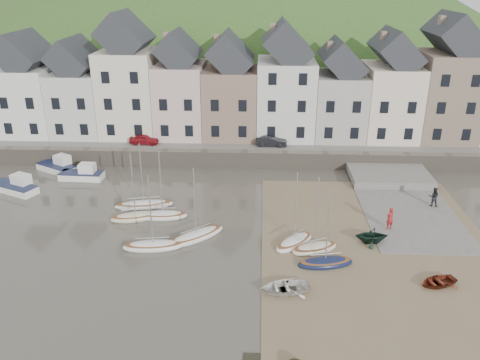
{
  "coord_description": "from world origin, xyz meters",
  "views": [
    {
      "loc": [
        1.82,
        -33.78,
        19.67
      ],
      "look_at": [
        0.0,
        6.0,
        3.0
      ],
      "focal_mm": 37.0,
      "sensor_mm": 36.0,
      "label": 1
    }
  ],
  "objects_px": {
    "car_left": "(144,139)",
    "person_dark": "(434,197)",
    "rowboat_white": "(284,287)",
    "car_right": "(271,141)",
    "person_red": "(390,218)",
    "rowboat_red": "(438,281)",
    "rowboat_green": "(372,235)",
    "sailboat_0": "(144,205)"
  },
  "relations": [
    {
      "from": "rowboat_white",
      "to": "rowboat_red",
      "type": "height_order",
      "value": "rowboat_white"
    },
    {
      "from": "sailboat_0",
      "to": "car_right",
      "type": "xyz_separation_m",
      "value": [
        11.71,
        13.14,
        1.92
      ]
    },
    {
      "from": "person_dark",
      "to": "car_left",
      "type": "distance_m",
      "value": 31.45
    },
    {
      "from": "rowboat_green",
      "to": "person_red",
      "type": "height_order",
      "value": "person_red"
    },
    {
      "from": "person_red",
      "to": "person_dark",
      "type": "height_order",
      "value": "person_red"
    },
    {
      "from": "rowboat_green",
      "to": "person_red",
      "type": "relative_size",
      "value": 1.32
    },
    {
      "from": "rowboat_green",
      "to": "car_right",
      "type": "relative_size",
      "value": 0.72
    },
    {
      "from": "rowboat_white",
      "to": "person_dark",
      "type": "relative_size",
      "value": 1.83
    },
    {
      "from": "rowboat_green",
      "to": "person_dark",
      "type": "xyz_separation_m",
      "value": [
        6.91,
        6.88,
        0.3
      ]
    },
    {
      "from": "car_left",
      "to": "person_dark",
      "type": "bearing_deg",
      "value": -108.93
    },
    {
      "from": "rowboat_white",
      "to": "car_right",
      "type": "bearing_deg",
      "value": 169.88
    },
    {
      "from": "rowboat_white",
      "to": "car_left",
      "type": "distance_m",
      "value": 29.78
    },
    {
      "from": "sailboat_0",
      "to": "car_left",
      "type": "xyz_separation_m",
      "value": [
        -2.83,
        13.14,
        1.9
      ]
    },
    {
      "from": "rowboat_green",
      "to": "car_right",
      "type": "distance_m",
      "value": 20.35
    },
    {
      "from": "person_red",
      "to": "person_dark",
      "type": "bearing_deg",
      "value": -165.62
    },
    {
      "from": "rowboat_white",
      "to": "rowboat_green",
      "type": "bearing_deg",
      "value": 122.51
    },
    {
      "from": "car_right",
      "to": "person_dark",
      "type": "bearing_deg",
      "value": -126.66
    },
    {
      "from": "sailboat_0",
      "to": "person_red",
      "type": "distance_m",
      "value": 21.54
    },
    {
      "from": "person_red",
      "to": "car_right",
      "type": "bearing_deg",
      "value": -88.19
    },
    {
      "from": "person_red",
      "to": "car_left",
      "type": "height_order",
      "value": "car_left"
    },
    {
      "from": "rowboat_white",
      "to": "rowboat_red",
      "type": "bearing_deg",
      "value": 85.32
    },
    {
      "from": "rowboat_white",
      "to": "rowboat_green",
      "type": "relative_size",
      "value": 1.31
    },
    {
      "from": "rowboat_white",
      "to": "person_dark",
      "type": "distance_m",
      "value": 19.58
    },
    {
      "from": "rowboat_green",
      "to": "car_right",
      "type": "xyz_separation_m",
      "value": [
        -7.64,
        18.8,
        1.45
      ]
    },
    {
      "from": "rowboat_green",
      "to": "rowboat_red",
      "type": "height_order",
      "value": "rowboat_green"
    },
    {
      "from": "rowboat_white",
      "to": "car_left",
      "type": "xyz_separation_m",
      "value": [
        -15.1,
        25.61,
        1.76
      ]
    },
    {
      "from": "rowboat_white",
      "to": "person_red",
      "type": "xyz_separation_m",
      "value": [
        8.99,
        9.1,
        0.67
      ]
    },
    {
      "from": "person_dark",
      "to": "rowboat_white",
      "type": "bearing_deg",
      "value": 59.77
    },
    {
      "from": "rowboat_red",
      "to": "car_right",
      "type": "xyz_separation_m",
      "value": [
        -11.02,
        24.38,
        1.84
      ]
    },
    {
      "from": "car_left",
      "to": "person_red",
      "type": "bearing_deg",
      "value": -121.08
    },
    {
      "from": "sailboat_0",
      "to": "car_right",
      "type": "bearing_deg",
      "value": 48.29
    },
    {
      "from": "rowboat_red",
      "to": "car_left",
      "type": "relative_size",
      "value": 0.82
    },
    {
      "from": "rowboat_green",
      "to": "person_dark",
      "type": "bearing_deg",
      "value": 132.24
    },
    {
      "from": "rowboat_red",
      "to": "person_dark",
      "type": "bearing_deg",
      "value": 143.32
    },
    {
      "from": "sailboat_0",
      "to": "person_dark",
      "type": "bearing_deg",
      "value": 2.66
    },
    {
      "from": "car_right",
      "to": "sailboat_0",
      "type": "bearing_deg",
      "value": 140.96
    },
    {
      "from": "rowboat_green",
      "to": "person_dark",
      "type": "relative_size",
      "value": 1.4
    },
    {
      "from": "sailboat_0",
      "to": "car_right",
      "type": "relative_size",
      "value": 1.8
    },
    {
      "from": "sailboat_0",
      "to": "rowboat_white",
      "type": "distance_m",
      "value": 17.5
    },
    {
      "from": "rowboat_red",
      "to": "car_left",
      "type": "height_order",
      "value": "car_left"
    },
    {
      "from": "car_right",
      "to": "rowboat_white",
      "type": "bearing_deg",
      "value": -176.08
    },
    {
      "from": "person_red",
      "to": "car_right",
      "type": "distance_m",
      "value": 19.11
    }
  ]
}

